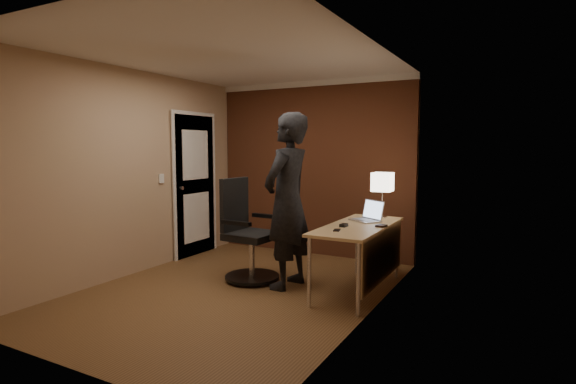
% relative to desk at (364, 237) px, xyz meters
% --- Properties ---
extents(room, '(4.00, 4.00, 4.00)m').
position_rel_desk_xyz_m(room, '(-1.53, 0.95, 0.77)').
color(room, brown).
rests_on(room, ground).
extents(desk, '(0.60, 1.50, 0.73)m').
position_rel_desk_xyz_m(desk, '(0.00, 0.00, 0.00)').
color(desk, tan).
rests_on(desk, ground).
extents(desk_lamp, '(0.22, 0.22, 0.54)m').
position_rel_desk_xyz_m(desk_lamp, '(0.01, 0.59, 0.55)').
color(desk_lamp, silver).
rests_on(desk_lamp, desk).
extents(laptop, '(0.42, 0.40, 0.23)m').
position_rel_desk_xyz_m(laptop, '(-0.06, 0.32, 0.19)').
color(laptop, silver).
rests_on(laptop, desk).
extents(mouse, '(0.06, 0.10, 0.03)m').
position_rel_desk_xyz_m(mouse, '(-0.17, -0.17, 0.14)').
color(mouse, black).
rests_on(mouse, desk).
extents(phone, '(0.09, 0.13, 0.01)m').
position_rel_desk_xyz_m(phone, '(-0.15, -0.41, 0.13)').
color(phone, black).
rests_on(phone, desk).
extents(wallet, '(0.11, 0.13, 0.02)m').
position_rel_desk_xyz_m(wallet, '(0.18, 0.01, 0.14)').
color(wallet, black).
rests_on(wallet, desk).
extents(office_chair, '(0.64, 0.67, 1.17)m').
position_rel_desk_xyz_m(office_chair, '(-1.37, -0.20, -0.08)').
color(office_chair, black).
rests_on(office_chair, ground).
extents(person, '(0.50, 0.73, 1.94)m').
position_rel_desk_xyz_m(person, '(-0.82, -0.21, 0.37)').
color(person, black).
rests_on(person, ground).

